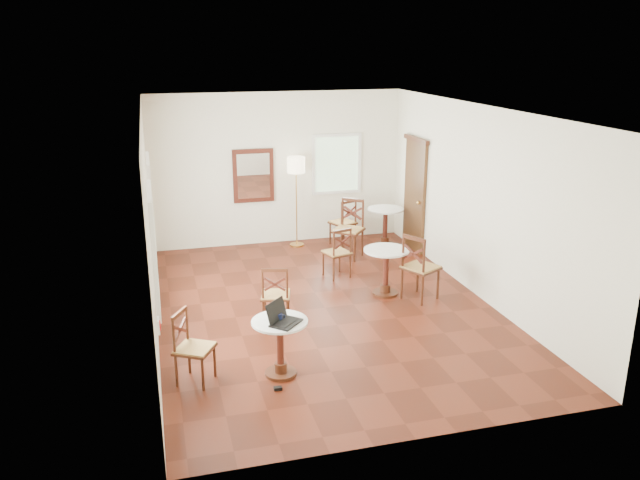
# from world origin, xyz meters

# --- Properties ---
(ground) EXTENTS (7.00, 7.00, 0.00)m
(ground) POSITION_xyz_m (0.00, 0.00, 0.00)
(ground) COLOR #511B0E
(ground) RESTS_ON ground
(room_shell) EXTENTS (5.02, 7.02, 3.01)m
(room_shell) POSITION_xyz_m (-0.06, 0.27, 1.89)
(room_shell) COLOR white
(room_shell) RESTS_ON ground
(cafe_table_near) EXTENTS (0.68, 0.68, 0.72)m
(cafe_table_near) POSITION_xyz_m (-1.07, -1.83, 0.45)
(cafe_table_near) COLOR #462011
(cafe_table_near) RESTS_ON ground
(cafe_table_mid) EXTENTS (0.72, 0.72, 0.76)m
(cafe_table_mid) POSITION_xyz_m (1.09, 0.28, 0.47)
(cafe_table_mid) COLOR #462011
(cafe_table_mid) RESTS_ON ground
(cafe_table_back) EXTENTS (0.71, 0.71, 0.75)m
(cafe_table_back) POSITION_xyz_m (2.00, 2.73, 0.47)
(cafe_table_back) COLOR #462011
(cafe_table_back) RESTS_ON ground
(chair_near_a) EXTENTS (0.51, 0.51, 0.90)m
(chair_near_a) POSITION_xyz_m (-0.84, -0.38, 0.45)
(chair_near_a) COLOR #462011
(chair_near_a) RESTS_ON ground
(chair_near_b) EXTENTS (0.56, 0.56, 0.90)m
(chair_near_b) POSITION_xyz_m (-2.10, -1.72, 0.45)
(chair_near_b) COLOR #462011
(chair_near_b) RESTS_ON ground
(chair_mid_a) EXTENTS (0.51, 0.51, 0.89)m
(chair_mid_a) POSITION_xyz_m (0.56, 1.24, 0.45)
(chair_mid_a) COLOR #462011
(chair_mid_a) RESTS_ON ground
(chair_mid_b) EXTENTS (0.67, 0.67, 1.07)m
(chair_mid_b) POSITION_xyz_m (1.52, -0.05, 0.53)
(chair_mid_b) COLOR #462011
(chair_mid_b) RESTS_ON ground
(chair_back_a) EXTENTS (0.57, 0.57, 0.95)m
(chair_back_a) POSITION_xyz_m (1.20, 2.95, 0.47)
(chair_back_a) COLOR #462011
(chair_back_a) RESTS_ON ground
(chair_back_b) EXTENTS (0.71, 0.71, 1.09)m
(chair_back_b) POSITION_xyz_m (1.08, 2.23, 0.54)
(chair_back_b) COLOR #462011
(chair_back_b) RESTS_ON ground
(floor_lamp) EXTENTS (0.35, 0.35, 1.79)m
(floor_lamp) POSITION_xyz_m (0.29, 3.15, 1.51)
(floor_lamp) COLOR #BF8C3F
(floor_lamp) RESTS_ON ground
(laptop) EXTENTS (0.47, 0.47, 0.26)m
(laptop) POSITION_xyz_m (-1.06, -1.90, 0.79)
(laptop) COLOR black
(laptop) RESTS_ON cafe_table_near
(mouse) EXTENTS (0.13, 0.11, 0.04)m
(mouse) POSITION_xyz_m (-1.12, -1.75, 0.74)
(mouse) COLOR black
(mouse) RESTS_ON cafe_table_near
(navy_mug) EXTENTS (0.11, 0.08, 0.09)m
(navy_mug) POSITION_xyz_m (-1.07, -1.83, 0.77)
(navy_mug) COLOR #101736
(navy_mug) RESTS_ON cafe_table_near
(water_glass) EXTENTS (0.05, 0.05, 0.09)m
(water_glass) POSITION_xyz_m (-1.07, -1.83, 0.77)
(water_glass) COLOR white
(water_glass) RESTS_ON cafe_table_near
(power_adapter) EXTENTS (0.10, 0.06, 0.04)m
(power_adapter) POSITION_xyz_m (-1.18, -2.18, 0.02)
(power_adapter) COLOR black
(power_adapter) RESTS_ON ground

